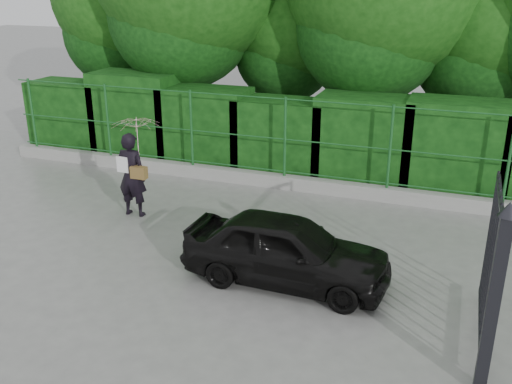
% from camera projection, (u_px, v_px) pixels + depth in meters
% --- Properties ---
extents(ground, '(80.00, 80.00, 0.00)m').
position_uv_depth(ground, '(176.00, 275.00, 9.22)').
color(ground, gray).
extents(kerb, '(14.00, 0.25, 0.30)m').
position_uv_depth(kerb, '(268.00, 180.00, 13.11)').
color(kerb, '#9E9E99').
rests_on(kerb, ground).
extents(fence, '(14.13, 0.06, 1.80)m').
position_uv_depth(fence, '(277.00, 136.00, 12.67)').
color(fence, '#1C5A25').
rests_on(fence, kerb).
extents(hedge, '(14.20, 1.20, 2.23)m').
position_uv_depth(hedge, '(282.00, 133.00, 13.69)').
color(hedge, black).
rests_on(hedge, ground).
extents(gate, '(0.22, 2.33, 2.36)m').
position_uv_depth(gate, '(493.00, 281.00, 6.67)').
color(gate, black).
rests_on(gate, ground).
extents(woman, '(0.94, 0.95, 2.02)m').
position_uv_depth(woman, '(135.00, 152.00, 11.12)').
color(woman, black).
rests_on(woman, ground).
extents(car, '(3.28, 1.38, 1.11)m').
position_uv_depth(car, '(286.00, 249.00, 8.86)').
color(car, black).
rests_on(car, ground).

